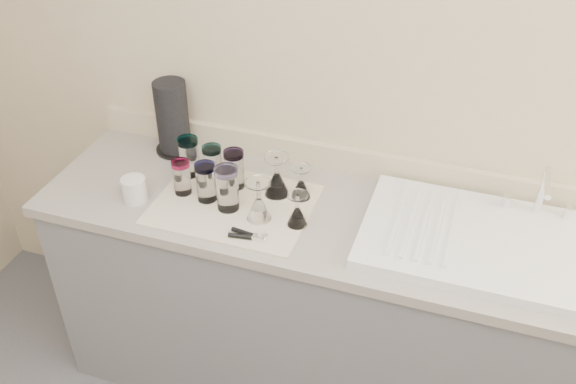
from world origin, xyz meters
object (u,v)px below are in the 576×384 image
(tumbler_cyan, at_px, (213,164))
(goblet_back_left, at_px, (277,181))
(can_opener, at_px, (249,236))
(white_mug, at_px, (134,189))
(sink_unit, at_px, (489,242))
(paper_towel_roll, at_px, (173,118))
(tumbler_teal, at_px, (189,156))
(goblet_front_left, at_px, (259,206))
(goblet_front_right, at_px, (297,214))
(tumbler_lavender, at_px, (227,188))
(tumbler_magenta, at_px, (182,177))
(tumbler_blue, at_px, (206,182))
(tumbler_purple, at_px, (234,169))
(goblet_back_right, at_px, (301,187))

(tumbler_cyan, xyz_separation_m, goblet_back_left, (0.25, -0.01, -0.02))
(can_opener, bearing_deg, white_mug, 170.50)
(sink_unit, distance_m, tumbler_cyan, 1.00)
(paper_towel_roll, bearing_deg, tumbler_teal, -47.05)
(goblet_front_left, xyz_separation_m, goblet_front_right, (0.13, 0.01, -0.01))
(goblet_front_left, relative_size, can_opener, 1.14)
(tumbler_teal, relative_size, tumbler_lavender, 0.93)
(tumbler_cyan, height_order, can_opener, tumbler_cyan)
(tumbler_teal, height_order, white_mug, tumbler_teal)
(tumbler_cyan, distance_m, tumbler_lavender, 0.18)
(tumbler_magenta, bearing_deg, goblet_front_left, -9.74)
(white_mug, bearing_deg, goblet_back_left, 21.53)
(tumbler_blue, xyz_separation_m, white_mug, (-0.25, -0.08, -0.04))
(tumbler_blue, xyz_separation_m, can_opener, (0.22, -0.16, -0.07))
(tumbler_purple, bearing_deg, goblet_front_left, -44.70)
(goblet_back_left, xyz_separation_m, goblet_front_left, (-0.01, -0.15, -0.00))
(sink_unit, distance_m, tumbler_purple, 0.91)
(tumbler_lavender, bearing_deg, tumbler_magenta, 170.37)
(goblet_front_left, bearing_deg, goblet_back_left, 86.30)
(sink_unit, height_order, paper_towel_roll, paper_towel_roll)
(tumbler_blue, bearing_deg, tumbler_lavender, -13.95)
(goblet_back_right, bearing_deg, paper_towel_roll, 165.15)
(tumbler_purple, distance_m, tumbler_lavender, 0.13)
(white_mug, bearing_deg, paper_towel_roll, 92.04)
(goblet_back_right, bearing_deg, goblet_back_left, -174.15)
(tumbler_teal, relative_size, can_opener, 1.15)
(goblet_back_left, bearing_deg, goblet_front_right, -49.26)
(tumbler_teal, relative_size, tumbler_magenta, 1.17)
(tumbler_blue, bearing_deg, goblet_back_right, 20.95)
(tumbler_teal, distance_m, can_opener, 0.45)
(tumbler_blue, height_order, goblet_back_left, goblet_back_left)
(sink_unit, distance_m, goblet_front_right, 0.63)
(can_opener, relative_size, paper_towel_roll, 0.45)
(tumbler_teal, distance_m, tumbler_blue, 0.18)
(can_opener, bearing_deg, tumbler_magenta, 152.76)
(tumbler_lavender, bearing_deg, tumbler_purple, 102.42)
(tumbler_purple, relative_size, goblet_back_right, 1.17)
(tumbler_cyan, distance_m, goblet_back_right, 0.34)
(tumbler_purple, bearing_deg, tumbler_magenta, -149.61)
(tumbler_teal, relative_size, tumbler_cyan, 1.07)
(sink_unit, height_order, white_mug, sink_unit)
(sink_unit, relative_size, tumbler_blue, 5.64)
(tumbler_magenta, bearing_deg, tumbler_blue, -5.56)
(sink_unit, relative_size, goblet_front_right, 6.62)
(tumbler_teal, bearing_deg, goblet_back_left, -2.59)
(sink_unit, bearing_deg, tumbler_magenta, -177.13)
(goblet_back_left, bearing_deg, tumbler_purple, -178.11)
(sink_unit, bearing_deg, tumbler_cyan, 176.93)
(tumbler_teal, bearing_deg, can_opener, -39.04)
(tumbler_purple, xyz_separation_m, goblet_front_left, (0.15, -0.15, -0.02))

